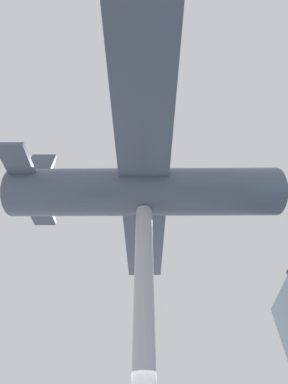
{
  "coord_description": "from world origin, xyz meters",
  "views": [
    {
      "loc": [
        7.33,
        1.3,
        1.35
      ],
      "look_at": [
        0.0,
        0.0,
        8.52
      ],
      "focal_mm": 24.0,
      "sensor_mm": 36.0,
      "label": 1
    }
  ],
  "objects": [
    {
      "name": "support_pylon_central",
      "position": [
        0.0,
        0.0,
        3.78
      ],
      "size": [
        0.6,
        0.6,
        7.56
      ],
      "color": "#B7B7BC",
      "rests_on": "ground_plane"
    },
    {
      "name": "suspended_airplane",
      "position": [
        -0.06,
        0.34,
        8.53
      ],
      "size": [
        14.34,
        12.42,
        3.33
      ],
      "rotation": [
        0.0,
        0.0,
        0.17
      ],
      "color": "#4C5666",
      "rests_on": "support_pylon_central"
    }
  ]
}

